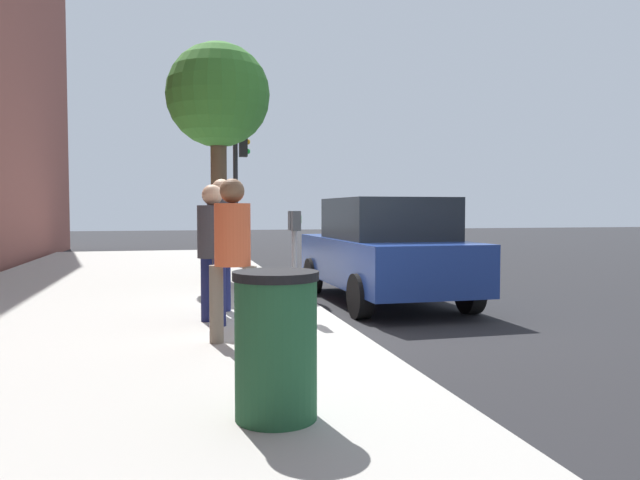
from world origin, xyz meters
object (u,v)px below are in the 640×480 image
(parked_sedan_near, at_px, (384,250))
(street_tree, at_px, (218,99))
(parking_meter, at_px, (294,241))
(pedestrian_at_meter, at_px, (213,242))
(traffic_signal, at_px, (239,170))
(pedestrian_bystander, at_px, (233,247))
(trash_bin, at_px, (276,345))
(parking_officer, at_px, (222,233))

(parked_sedan_near, distance_m, street_tree, 4.65)
(parking_meter, distance_m, pedestrian_at_meter, 1.13)
(parking_meter, relative_size, traffic_signal, 0.39)
(pedestrian_at_meter, xyz_separation_m, pedestrian_bystander, (-1.23, -0.13, 0.01))
(pedestrian_bystander, relative_size, parked_sedan_near, 0.40)
(parked_sedan_near, bearing_deg, trash_bin, 154.13)
(trash_bin, bearing_deg, street_tree, -1.36)
(pedestrian_at_meter, xyz_separation_m, parking_officer, (0.74, -0.17, 0.08))
(trash_bin, bearing_deg, pedestrian_at_meter, 3.24)
(parking_meter, height_order, street_tree, street_tree)
(pedestrian_at_meter, bearing_deg, trash_bin, -108.28)
(pedestrian_bystander, bearing_deg, traffic_signal, 22.41)
(parking_officer, bearing_deg, parking_meter, -10.57)
(street_tree, xyz_separation_m, traffic_signal, (3.25, -0.74, -1.20))
(parked_sedan_near, relative_size, traffic_signal, 1.23)
(parking_meter, xyz_separation_m, traffic_signal, (7.64, -0.06, 1.41))
(pedestrian_at_meter, distance_m, trash_bin, 3.68)
(street_tree, distance_m, traffic_signal, 3.54)
(parking_officer, relative_size, street_tree, 0.39)
(parked_sedan_near, bearing_deg, street_tree, 44.85)
(pedestrian_bystander, xyz_separation_m, street_tree, (5.90, -0.27, 2.59))
(pedestrian_bystander, bearing_deg, parking_meter, -3.68)
(pedestrian_bystander, distance_m, parked_sedan_near, 4.38)
(traffic_signal, distance_m, trash_bin, 11.76)
(parking_meter, xyz_separation_m, trash_bin, (-3.92, 0.89, -0.51))
(pedestrian_at_meter, distance_m, parking_officer, 0.76)
(pedestrian_at_meter, height_order, parked_sedan_near, pedestrian_at_meter)
(pedestrian_at_meter, distance_m, parked_sedan_near, 3.65)
(parking_meter, distance_m, trash_bin, 4.05)
(parked_sedan_near, height_order, traffic_signal, traffic_signal)
(parking_meter, bearing_deg, parked_sedan_near, -46.29)
(parking_officer, bearing_deg, parked_sedan_near, 41.58)
(pedestrian_at_meter, xyz_separation_m, street_tree, (4.67, -0.40, 2.60))
(pedestrian_at_meter, bearing_deg, street_tree, 63.54)
(pedestrian_at_meter, xyz_separation_m, traffic_signal, (7.92, -1.15, 1.40))
(pedestrian_bystander, height_order, traffic_signal, traffic_signal)
(pedestrian_bystander, bearing_deg, parked_sedan_near, -11.94)
(parking_officer, distance_m, parked_sedan_near, 3.14)
(traffic_signal, bearing_deg, street_tree, 167.10)
(parking_officer, relative_size, parked_sedan_near, 0.42)
(parking_meter, distance_m, pedestrian_bystander, 1.78)
(pedestrian_at_meter, bearing_deg, pedestrian_bystander, -105.27)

